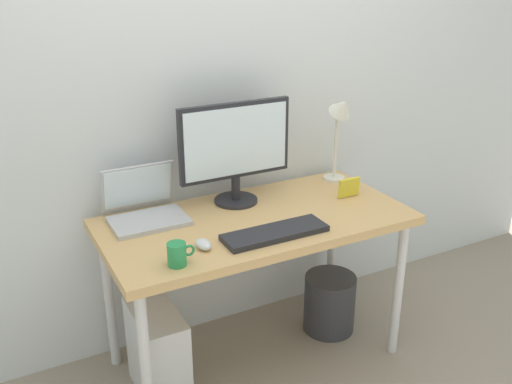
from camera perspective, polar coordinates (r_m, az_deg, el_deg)
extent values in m
plane|color=gray|center=(2.87, 0.00, -16.02)|extent=(6.00, 6.00, 0.00)
cube|color=silver|center=(2.66, -4.00, 11.77)|extent=(4.40, 0.04, 2.60)
cube|color=tan|center=(2.50, 0.00, -2.98)|extent=(1.34, 0.66, 0.04)
cylinder|color=silver|center=(2.29, -10.90, -16.97)|extent=(0.04, 0.04, 0.70)
cylinder|color=silver|center=(2.79, 13.98, -9.37)|extent=(0.04, 0.04, 0.70)
cylinder|color=silver|center=(2.72, -14.39, -10.32)|extent=(0.04, 0.04, 0.70)
cylinder|color=silver|center=(3.15, 7.56, -4.99)|extent=(0.04, 0.04, 0.70)
cylinder|color=#232328|center=(2.65, -2.08, -0.84)|extent=(0.20, 0.20, 0.01)
cylinder|color=#232328|center=(2.62, -2.10, 0.41)|extent=(0.04, 0.04, 0.11)
cube|color=#232328|center=(2.55, -2.17, 5.14)|extent=(0.53, 0.03, 0.34)
cube|color=white|center=(2.53, -2.00, 5.04)|extent=(0.49, 0.01, 0.31)
cube|color=#B2B2B7|center=(2.47, -10.60, -2.86)|extent=(0.32, 0.22, 0.02)
cube|color=#B2B2B7|center=(2.55, -11.71, 0.57)|extent=(0.32, 0.06, 0.21)
cube|color=white|center=(2.54, -11.66, 0.55)|extent=(0.30, 0.05, 0.18)
cylinder|color=silver|center=(2.94, 7.75, 1.39)|extent=(0.11, 0.11, 0.01)
cylinder|color=silver|center=(2.89, 7.93, 4.70)|extent=(0.02, 0.02, 0.34)
cone|color=silver|center=(2.80, 8.62, 8.40)|extent=(0.11, 0.14, 0.13)
cube|color=#232328|center=(2.33, 1.90, -4.08)|extent=(0.44, 0.14, 0.02)
ellipsoid|color=silver|center=(2.23, -5.26, -5.20)|extent=(0.06, 0.09, 0.03)
cylinder|color=#268C4C|center=(2.11, -7.89, -6.17)|extent=(0.07, 0.07, 0.09)
torus|color=#268C4C|center=(2.13, -6.69, -5.80)|extent=(0.05, 0.01, 0.05)
cube|color=yellow|center=(2.72, 9.24, 0.46)|extent=(0.11, 0.02, 0.09)
cube|color=silver|center=(2.58, -9.75, -15.55)|extent=(0.18, 0.36, 0.42)
cylinder|color=#333338|center=(3.00, 7.33, -10.89)|extent=(0.26, 0.26, 0.30)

